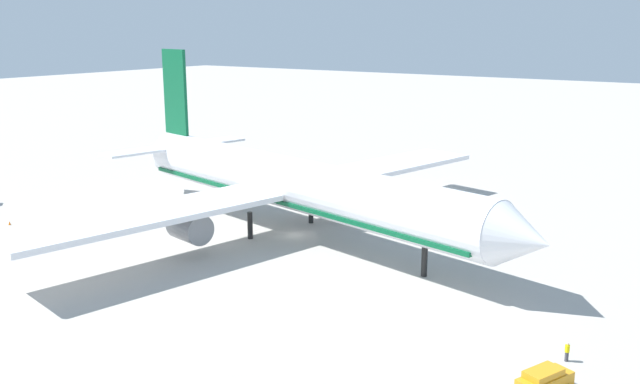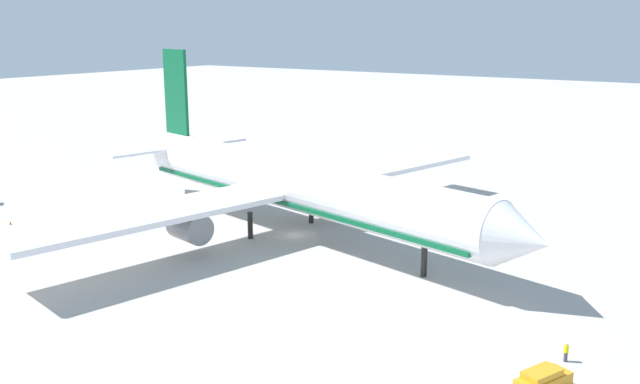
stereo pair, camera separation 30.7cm
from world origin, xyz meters
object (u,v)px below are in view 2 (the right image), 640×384
airliner (290,184)px  ground_worker_4 (566,352)px  traffic_cone_1 (10,223)px  service_van (543,381)px

airliner → ground_worker_4: (40.99, -16.54, -6.01)m
ground_worker_4 → traffic_cone_1: (-76.21, -2.52, -0.58)m
airliner → ground_worker_4: bearing=-22.0°
service_van → traffic_cone_1: bearing=177.2°
airliner → ground_worker_4: size_ratio=44.48×
airliner → traffic_cone_1: size_ratio=136.09×
airliner → traffic_cone_1: airliner is taller
airliner → traffic_cone_1: 40.58m
service_van → ground_worker_4: service_van is taller
service_van → airliner: bearing=150.9°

